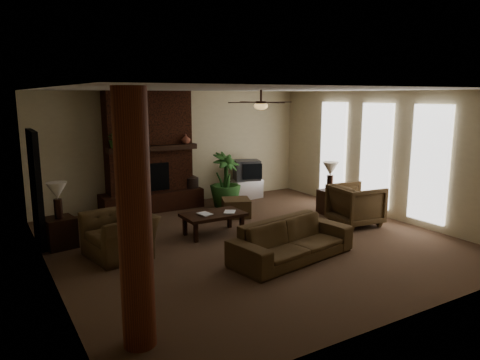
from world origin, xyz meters
TOP-DOWN VIEW (x-y plane):
  - room_shell at (0.00, 0.00)m, footprint 7.00×7.00m
  - fireplace at (-0.80, 3.22)m, footprint 2.40×0.70m
  - windows at (3.45, 0.20)m, footprint 0.08×3.65m
  - log_column at (-2.95, -2.40)m, footprint 0.36×0.36m
  - doorway at (-3.44, 1.80)m, footprint 0.10×1.00m
  - ceiling_fan at (0.40, 0.30)m, footprint 1.35×1.35m
  - sofa at (0.09, -1.16)m, footprint 2.30×1.02m
  - armchair_left at (-2.34, 0.46)m, footprint 0.91×1.23m
  - armchair_right at (2.47, -0.23)m, footprint 0.96×1.01m
  - coffee_table at (-0.43, 0.70)m, footprint 1.20×0.70m
  - ottoman at (0.63, 1.63)m, footprint 0.78×0.78m
  - tv_stand at (1.74, 3.06)m, footprint 0.90×0.58m
  - tv at (1.78, 3.03)m, footprint 0.77×0.70m
  - floor_vase at (0.20, 3.07)m, footprint 0.34×0.34m
  - floor_plant at (0.85, 2.52)m, footprint 1.19×1.52m
  - side_table_left at (-3.15, 1.44)m, footprint 0.57×0.57m
  - lamp_left at (-3.15, 1.40)m, footprint 0.38×0.38m
  - side_table_right at (2.64, 0.71)m, footprint 0.52×0.52m
  - lamp_right at (2.62, 0.75)m, footprint 0.40×0.40m
  - mantel_plant at (-1.67, 2.93)m, footprint 0.49×0.51m
  - mantel_vase at (0.02, 2.95)m, footprint 0.24×0.25m
  - book_a at (-0.73, 0.67)m, footprint 0.22×0.06m
  - book_b at (-0.21, 0.64)m, footprint 0.19×0.14m

SIDE VIEW (x-z plane):
  - ottoman at x=0.63m, z-range 0.00..0.40m
  - tv_stand at x=1.74m, z-range 0.00..0.50m
  - side_table_left at x=-3.15m, z-range 0.00..0.55m
  - side_table_right at x=2.64m, z-range 0.00..0.55m
  - coffee_table at x=-0.43m, z-range 0.16..0.59m
  - floor_plant at x=0.85m, z-range 0.00..0.75m
  - floor_vase at x=0.20m, z-range 0.05..0.82m
  - sofa at x=0.09m, z-range 0.00..0.87m
  - armchair_right at x=2.47m, z-range 0.00..0.94m
  - armchair_left at x=-2.34m, z-range 0.00..0.99m
  - book_a at x=-0.73m, z-range 0.43..0.72m
  - book_b at x=-0.21m, z-range 0.43..0.72m
  - tv at x=1.78m, z-range 0.50..1.02m
  - lamp_left at x=-3.15m, z-range 0.68..1.33m
  - lamp_right at x=2.62m, z-range 0.68..1.33m
  - doorway at x=-3.44m, z-range 0.00..2.10m
  - fireplace at x=-0.80m, z-range -0.24..2.56m
  - windows at x=3.45m, z-range 0.17..2.53m
  - log_column at x=-2.95m, z-range 0.00..2.80m
  - room_shell at x=0.00m, z-range -2.10..4.90m
  - mantel_vase at x=0.02m, z-range 1.56..1.78m
  - mantel_plant at x=-1.67m, z-range 1.56..1.89m
  - ceiling_fan at x=0.40m, z-range 2.34..2.72m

